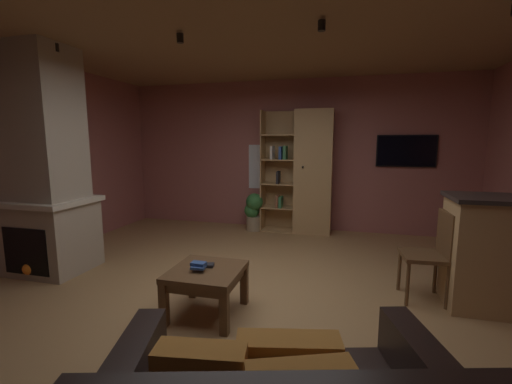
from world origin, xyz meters
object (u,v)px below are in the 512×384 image
(bookshelf_cabinet, at_px, (308,173))
(table_book_0, at_px, (207,265))
(coffee_table, at_px, (206,278))
(dining_chair, at_px, (433,250))
(table_book_1, at_px, (198,267))
(wall_mounted_tv, at_px, (406,151))
(table_book_2, at_px, (198,264))
(potted_floor_plant, at_px, (253,210))
(stone_fireplace, at_px, (46,173))

(bookshelf_cabinet, distance_m, table_book_0, 3.21)
(coffee_table, distance_m, dining_chair, 2.26)
(table_book_1, xyz_separation_m, wall_mounted_tv, (2.23, 3.44, 0.97))
(table_book_2, bearing_deg, dining_chair, 22.78)
(coffee_table, bearing_deg, dining_chair, 22.00)
(dining_chair, bearing_deg, table_book_1, -156.70)
(table_book_0, distance_m, table_book_1, 0.13)
(potted_floor_plant, bearing_deg, table_book_1, -84.04)
(bookshelf_cabinet, distance_m, wall_mounted_tv, 1.66)
(bookshelf_cabinet, distance_m, coffee_table, 3.28)
(dining_chair, bearing_deg, table_book_2, -157.22)
(bookshelf_cabinet, relative_size, table_book_0, 17.43)
(stone_fireplace, distance_m, potted_floor_plant, 3.26)
(table_book_0, height_order, dining_chair, dining_chair)
(table_book_2, bearing_deg, table_book_1, -67.76)
(bookshelf_cabinet, relative_size, potted_floor_plant, 3.12)
(table_book_1, height_order, dining_chair, dining_chair)
(bookshelf_cabinet, xyz_separation_m, table_book_0, (-0.60, -3.10, -0.61))
(bookshelf_cabinet, relative_size, dining_chair, 2.33)
(wall_mounted_tv, bearing_deg, table_book_0, -123.67)
(coffee_table, distance_m, table_book_0, 0.12)
(stone_fireplace, xyz_separation_m, table_book_2, (2.25, -0.59, -0.72))
(table_book_2, relative_size, wall_mounted_tv, 0.14)
(coffee_table, relative_size, potted_floor_plant, 0.95)
(wall_mounted_tv, bearing_deg, stone_fireplace, -147.82)
(bookshelf_cabinet, xyz_separation_m, coffee_table, (-0.59, -3.15, -0.71))
(table_book_0, bearing_deg, potted_floor_plant, 96.78)
(coffee_table, height_order, table_book_1, table_book_1)
(table_book_2, bearing_deg, wall_mounted_tv, 56.74)
(stone_fireplace, distance_m, table_book_0, 2.46)
(table_book_2, bearing_deg, table_book_0, 71.13)
(table_book_2, height_order, potted_floor_plant, potted_floor_plant)
(table_book_1, relative_size, table_book_2, 0.94)
(potted_floor_plant, bearing_deg, wall_mounted_tv, 7.83)
(table_book_2, bearing_deg, potted_floor_plant, 95.86)
(table_book_2, height_order, dining_chair, dining_chair)
(bookshelf_cabinet, height_order, dining_chair, bookshelf_cabinet)
(coffee_table, height_order, table_book_2, table_book_2)
(stone_fireplace, relative_size, table_book_0, 21.95)
(table_book_1, bearing_deg, potted_floor_plant, 95.96)
(dining_chair, xyz_separation_m, wall_mounted_tv, (0.10, 2.52, 0.92))
(bookshelf_cabinet, relative_size, table_book_1, 17.53)
(table_book_1, relative_size, dining_chair, 0.13)
(potted_floor_plant, height_order, wall_mounted_tv, wall_mounted_tv)
(table_book_2, xyz_separation_m, dining_chair, (2.14, 0.90, 0.02))
(stone_fireplace, distance_m, table_book_2, 2.44)
(bookshelf_cabinet, height_order, table_book_1, bookshelf_cabinet)
(coffee_table, xyz_separation_m, table_book_0, (-0.01, 0.05, 0.10))
(wall_mounted_tv, bearing_deg, coffee_table, -123.08)
(table_book_1, xyz_separation_m, potted_floor_plant, (-0.32, 3.08, -0.11))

